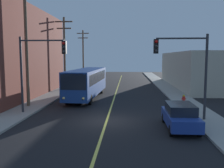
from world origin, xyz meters
TOP-DOWN VIEW (x-y plane):
  - ground_plane at (0.00, 0.00)m, footprint 120.00×120.00m
  - sidewalk_left at (-7.25, 10.00)m, footprint 2.50×90.00m
  - sidewalk_right at (7.25, 10.00)m, footprint 2.50×90.00m
  - lane_stripe_center at (0.00, 15.00)m, footprint 0.16×60.00m
  - building_right_warehouse at (14.49, 22.00)m, footprint 12.00×22.99m
  - city_bus at (-3.05, 10.12)m, footprint 3.09×12.24m
  - parked_car_blue at (4.83, -1.72)m, footprint 1.85×4.41m
  - utility_pole_near at (-7.49, 4.25)m, footprint 2.40×0.28m
  - utility_pole_mid at (-7.23, 16.49)m, footprint 2.40×0.28m
  - utility_pole_far at (-7.40, 31.82)m, footprint 2.40×0.28m
  - traffic_signal_left_corner at (-5.41, 1.76)m, footprint 3.75×0.48m
  - traffic_signal_right_corner at (5.41, 0.27)m, footprint 3.75×0.48m
  - fire_hydrant at (6.85, 6.31)m, footprint 0.44×0.26m

SIDE VIEW (x-z plane):
  - ground_plane at x=0.00m, z-range 0.00..0.00m
  - lane_stripe_center at x=0.00m, z-range 0.00..0.01m
  - sidewalk_left at x=-7.25m, z-range 0.00..0.15m
  - sidewalk_right at x=7.25m, z-range 0.00..0.15m
  - fire_hydrant at x=6.85m, z-range 0.16..1.00m
  - parked_car_blue at x=4.83m, z-range 0.03..1.65m
  - city_bus at x=-3.05m, z-range 0.22..3.42m
  - building_right_warehouse at x=14.49m, z-range 0.00..5.31m
  - traffic_signal_left_corner at x=-5.41m, z-range 1.30..7.30m
  - traffic_signal_right_corner at x=5.41m, z-range 1.30..7.30m
  - utility_pole_far at x=-7.40m, z-range 0.65..10.36m
  - utility_pole_mid at x=-7.23m, z-range 0.65..10.47m
  - utility_pole_near at x=-7.49m, z-range 0.68..12.18m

